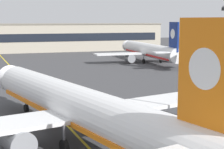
{
  "coord_description": "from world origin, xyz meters",
  "views": [
    {
      "loc": [
        -7.52,
        -22.88,
        11.51
      ],
      "look_at": [
        4.76,
        13.53,
        5.9
      ],
      "focal_mm": 60.11,
      "sensor_mm": 36.0,
      "label": 1
    }
  ],
  "objects_px": {
    "airliner_foreground": "(80,108)",
    "safety_cone_by_nose_gear": "(63,104)",
    "airliner_background": "(150,51)",
    "service_car_second": "(198,92)"
  },
  "relations": [
    {
      "from": "safety_cone_by_nose_gear",
      "to": "airliner_background",
      "type": "bearing_deg",
      "value": 53.25
    },
    {
      "from": "airliner_foreground",
      "to": "service_car_second",
      "type": "distance_m",
      "value": 26.7
    },
    {
      "from": "airliner_foreground",
      "to": "safety_cone_by_nose_gear",
      "type": "relative_size",
      "value": 74.42
    },
    {
      "from": "airliner_background",
      "to": "service_car_second",
      "type": "bearing_deg",
      "value": -105.41
    },
    {
      "from": "airliner_foreground",
      "to": "service_car_second",
      "type": "xyz_separation_m",
      "value": [
        21.85,
        15.11,
        -2.6
      ]
    },
    {
      "from": "airliner_background",
      "to": "service_car_second",
      "type": "distance_m",
      "value": 46.29
    },
    {
      "from": "airliner_foreground",
      "to": "airliner_background",
      "type": "distance_m",
      "value": 68.74
    },
    {
      "from": "airliner_background",
      "to": "safety_cone_by_nose_gear",
      "type": "bearing_deg",
      "value": -126.75
    },
    {
      "from": "service_car_second",
      "to": "safety_cone_by_nose_gear",
      "type": "height_order",
      "value": "service_car_second"
    },
    {
      "from": "service_car_second",
      "to": "safety_cone_by_nose_gear",
      "type": "xyz_separation_m",
      "value": [
        -20.46,
        0.7,
        -0.51
      ]
    }
  ]
}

